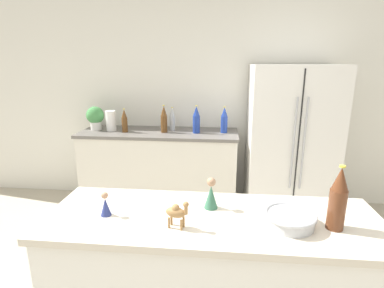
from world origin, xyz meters
The scene contains 15 objects.
wall_back centered at (0.00, 2.73, 1.27)m, with size 8.00×0.06×2.55m.
back_counter centered at (-0.53, 2.40, 0.47)m, with size 1.83×0.63×0.94m.
refrigerator centered at (0.96, 2.34, 0.85)m, with size 0.92×0.70×1.70m.
potted_plant centered at (-1.30, 2.42, 1.09)m, with size 0.21×0.21×0.28m.
paper_towel_roll centered at (-1.09, 2.38, 1.06)m, with size 0.11×0.11×0.24m.
back_bottle_0 centered at (-0.91, 2.33, 1.07)m, with size 0.07×0.07×0.27m.
back_bottle_1 centered at (-0.46, 2.36, 1.09)m, with size 0.07×0.07×0.31m.
back_bottle_2 centered at (-0.09, 2.37, 1.09)m, with size 0.08×0.08×0.31m.
back_bottle_3 centered at (-0.38, 2.47, 1.07)m, with size 0.06×0.06×0.28m.
back_bottle_4 centered at (0.23, 2.41, 1.08)m, with size 0.08×0.08×0.30m.
wine_bottle centered at (0.72, 0.31, 1.13)m, with size 0.08×0.08×0.30m.
fruit_bowl centered at (0.52, 0.32, 1.02)m, with size 0.24×0.24×0.07m.
camel_figurine centered at (0.01, 0.25, 1.06)m, with size 0.11×0.07×0.14m.
wise_man_figurine_blue centered at (-0.36, 0.33, 1.04)m, with size 0.05×0.05×0.12m.
wise_man_figurine_crimson centered at (0.15, 0.45, 1.06)m, with size 0.07×0.07×0.17m.
Camera 1 is at (0.19, -0.96, 1.71)m, focal length 28.00 mm.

